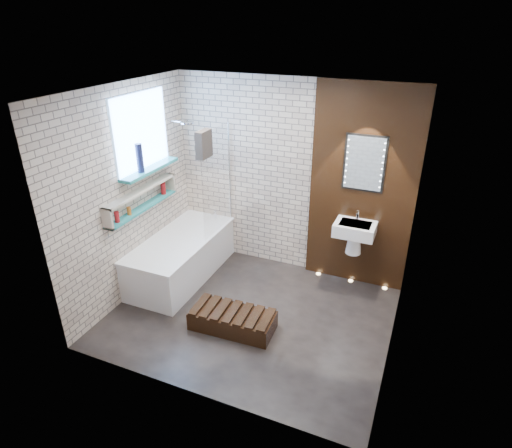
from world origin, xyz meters
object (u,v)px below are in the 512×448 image
at_px(bath_screen, 217,181).
at_px(walnut_step, 233,320).
at_px(led_mirror, 364,163).
at_px(bathtub, 182,257).
at_px(washbasin, 355,233).

relative_size(bath_screen, walnut_step, 1.47).
xyz_separation_m(bath_screen, led_mirror, (1.82, 0.34, 0.37)).
distance_m(bathtub, walnut_step, 1.36).
distance_m(bathtub, washbasin, 2.32).
bearing_deg(led_mirror, bathtub, -160.22).
height_order(washbasin, walnut_step, washbasin).
bearing_deg(walnut_step, washbasin, 52.61).
bearing_deg(led_mirror, bath_screen, -169.34).
bearing_deg(walnut_step, led_mirror, 55.57).
height_order(bathtub, bath_screen, bath_screen).
distance_m(bath_screen, walnut_step, 1.84).
relative_size(bath_screen, washbasin, 2.41).
bearing_deg(led_mirror, walnut_step, -124.43).
height_order(bathtub, walnut_step, bathtub).
xyz_separation_m(washbasin, led_mirror, (0.00, 0.16, 0.86)).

